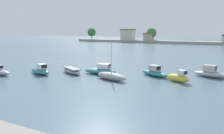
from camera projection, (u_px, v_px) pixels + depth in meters
moored_boat_1 at (40, 70)px, 35.45m from camera, size 5.06×2.97×1.68m
moored_boat_2 at (72, 71)px, 36.14m from camera, size 5.41×3.86×0.87m
moored_boat_3 at (101, 70)px, 35.49m from camera, size 5.49×2.58×1.67m
moored_boat_4 at (111, 76)px, 31.34m from camera, size 5.43×2.93×5.35m
moored_boat_5 at (155, 73)px, 33.89m from camera, size 5.47×3.74×1.63m
moored_boat_6 at (179, 77)px, 30.12m from camera, size 3.60×2.49×1.66m
moored_boat_7 at (212, 73)px, 33.02m from camera, size 5.55×2.78×1.77m
mooring_buoy_1 at (162, 66)px, 43.30m from camera, size 0.25×0.25×0.25m
mooring_buoy_3 at (59, 58)px, 54.36m from camera, size 0.31×0.31×0.31m
distant_shoreline at (182, 38)px, 114.47m from camera, size 122.23×7.55×8.64m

